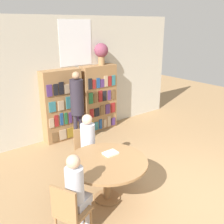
% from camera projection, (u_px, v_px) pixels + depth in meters
% --- Properties ---
extents(ground_plane, '(16.00, 16.00, 0.00)m').
position_uv_depth(ground_plane, '(196.00, 201.00, 4.38)').
color(ground_plane, '#9E7A51').
extents(wall_back, '(6.40, 0.07, 3.00)m').
position_uv_depth(wall_back, '(77.00, 77.00, 6.73)').
color(wall_back, beige).
rests_on(wall_back, ground_plane).
extents(bookshelf_left, '(0.99, 0.34, 1.77)m').
position_uv_depth(bookshelf_left, '(62.00, 106.00, 6.47)').
color(bookshelf_left, olive).
rests_on(bookshelf_left, ground_plane).
extents(bookshelf_right, '(0.99, 0.34, 1.77)m').
position_uv_depth(bookshelf_right, '(99.00, 98.00, 7.11)').
color(bookshelf_right, olive).
rests_on(bookshelf_right, ground_plane).
extents(flower_vase, '(0.36, 0.36, 0.56)m').
position_uv_depth(flower_vase, '(101.00, 52.00, 6.77)').
color(flower_vase, '#997047').
rests_on(flower_vase, bookshelf_right).
extents(reading_table, '(1.33, 1.33, 0.72)m').
position_uv_depth(reading_table, '(107.00, 166.00, 4.24)').
color(reading_table, olive).
rests_on(reading_table, ground_plane).
extents(chair_near_camera, '(0.53, 0.53, 0.87)m').
position_uv_depth(chair_near_camera, '(69.00, 210.00, 3.45)').
color(chair_near_camera, olive).
rests_on(chair_near_camera, ground_plane).
extents(chair_left_side, '(0.48, 0.48, 0.87)m').
position_uv_depth(chair_left_side, '(86.00, 149.00, 5.14)').
color(chair_left_side, olive).
rests_on(chair_left_side, ground_plane).
extents(seated_reader_left, '(0.34, 0.40, 1.23)m').
position_uv_depth(seated_reader_left, '(89.00, 142.00, 4.92)').
color(seated_reader_left, '#B2B7C6').
rests_on(seated_reader_left, ground_plane).
extents(seated_reader_right, '(0.40, 0.36, 1.23)m').
position_uv_depth(seated_reader_right, '(77.00, 189.00, 3.53)').
color(seated_reader_right, '#B2B7C6').
rests_on(seated_reader_right, ground_plane).
extents(librarian_standing, '(0.31, 0.58, 1.78)m').
position_uv_depth(librarian_standing, '(77.00, 101.00, 6.10)').
color(librarian_standing, '#28232D').
rests_on(librarian_standing, ground_plane).
extents(open_book_on_table, '(0.24, 0.18, 0.03)m').
position_uv_depth(open_book_on_table, '(111.00, 153.00, 4.42)').
color(open_book_on_table, silver).
rests_on(open_book_on_table, reading_table).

